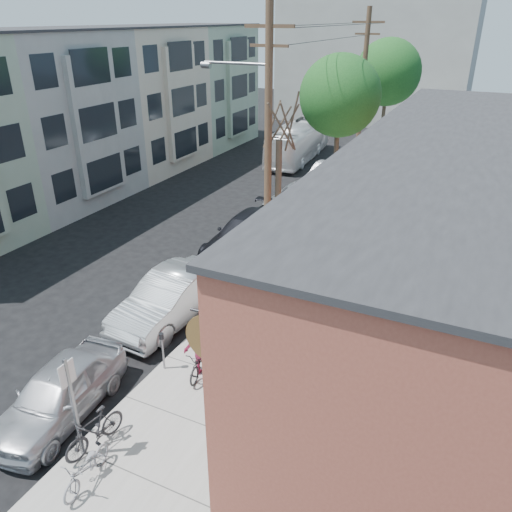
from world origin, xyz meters
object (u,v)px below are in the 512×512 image
at_px(tree_leafy_mid, 340,96).
at_px(car_2, 248,235).
at_px(parked_bike_a, 94,431).
at_px(car_4, 325,174).
at_px(parking_meter_far, 273,243).
at_px(parked_bike_b, 87,468).
at_px(car_0, 59,393).
at_px(car_3, 296,199).
at_px(tree_bare, 278,210).
at_px(patio_chair_a, 259,425).
at_px(patio_chair_b, 234,483).
at_px(patron_grey, 276,351).
at_px(utility_pole_near, 267,144).
at_px(patron_green, 292,374).
at_px(cyclist, 201,348).
at_px(tree_leafy_far, 388,72).
at_px(sign_post, 72,399).
at_px(car_1, 172,297).
at_px(parking_meter_near, 162,345).

height_order(tree_leafy_mid, car_2, tree_leafy_mid).
relative_size(parked_bike_a, car_4, 0.42).
distance_m(parking_meter_far, parked_bike_b, 12.18).
relative_size(car_0, car_3, 0.86).
distance_m(tree_bare, car_2, 3.17).
relative_size(patio_chair_a, patio_chair_b, 1.00).
bearing_deg(patron_grey, car_3, -143.69).
xyz_separation_m(utility_pole_near, patron_green, (3.81, -6.70, -4.33)).
distance_m(parking_meter_far, car_3, 6.69).
bearing_deg(patio_chair_a, cyclist, 128.58).
height_order(parked_bike_a, car_2, car_2).
bearing_deg(car_3, car_2, -84.52).
xyz_separation_m(patio_chair_a, cyclist, (-2.59, 1.59, 0.45)).
distance_m(tree_leafy_far, patron_grey, 24.98).
xyz_separation_m(sign_post, patron_grey, (3.00, 4.72, -0.86)).
xyz_separation_m(parking_meter_far, tree_leafy_far, (0.55, 17.41, 5.32)).
height_order(cyclist, car_3, cyclist).
height_order(patron_green, cyclist, patron_green).
distance_m(patron_green, car_4, 20.23).
bearing_deg(tree_leafy_mid, parked_bike_a, -90.97).
relative_size(tree_leafy_far, patio_chair_b, 9.45).
distance_m(parked_bike_a, car_2, 11.96).
bearing_deg(patio_chair_b, patron_grey, 117.90).
relative_size(cyclist, car_3, 0.35).
bearing_deg(parked_bike_b, car_4, 89.26).
distance_m(patron_grey, car_1, 4.77).
distance_m(tree_leafy_far, car_0, 28.71).
relative_size(parked_bike_b, car_1, 0.31).
bearing_deg(tree_bare, tree_leafy_mid, 90.00).
bearing_deg(parking_meter_far, patio_chair_a, -68.21).
xyz_separation_m(parking_meter_far, car_4, (-1.53, 11.72, -0.31)).
xyz_separation_m(tree_leafy_mid, patron_green, (3.40, -14.36, -5.09)).
xyz_separation_m(utility_pole_near, patio_chair_a, (3.59, -8.28, -4.82)).
height_order(parking_meter_near, car_2, car_2).
height_order(cyclist, parked_bike_b, cyclist).
xyz_separation_m(sign_post, tree_bare, (0.45, 10.73, 1.03)).
relative_size(patio_chair_b, car_2, 0.15).
relative_size(car_0, car_2, 0.74).
xyz_separation_m(tree_leafy_far, parked_bike_a, (-0.30, -28.68, -5.63)).
distance_m(tree_leafy_mid, tree_leafy_far, 10.79).
bearing_deg(car_4, cyclist, -77.49).
height_order(cyclist, car_1, cyclist).
bearing_deg(parking_meter_near, patio_chair_b, -37.67).
bearing_deg(car_1, parked_bike_a, -70.26).
height_order(parking_meter_near, cyclist, cyclist).
bearing_deg(cyclist, patron_grey, -166.16).
relative_size(tree_bare, patio_chair_a, 6.16).
bearing_deg(sign_post, car_1, 104.18).
xyz_separation_m(parking_meter_far, utility_pole_near, (0.14, -1.05, 4.43)).
bearing_deg(parked_bike_b, cyclist, 79.18).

